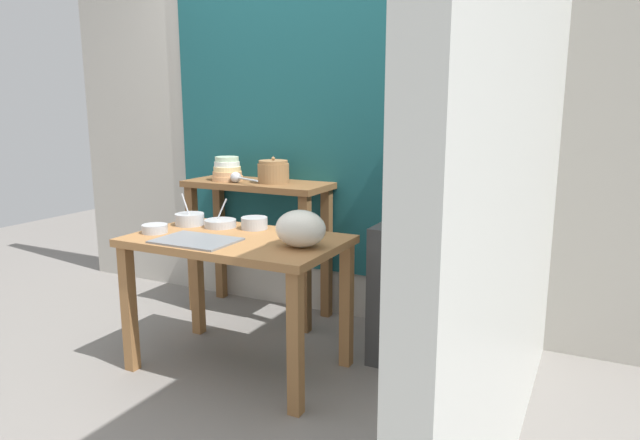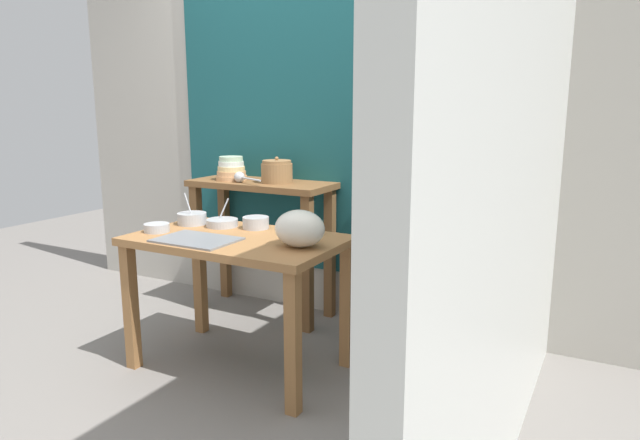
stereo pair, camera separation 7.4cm
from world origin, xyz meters
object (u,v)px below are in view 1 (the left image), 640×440
serving_tray (196,241)px  steamer_pot (434,197)px  stove_block (436,290)px  plastic_bag (301,229)px  prep_table (237,258)px  clay_pot (273,172)px  bowl_stack_enamel (227,170)px  prep_bowl_2 (305,230)px  prep_bowl_3 (155,228)px  back_shelf_table (258,215)px  prep_bowl_4 (220,223)px  ladle (237,177)px  prep_bowl_0 (254,223)px  prep_bowl_1 (190,219)px

serving_tray → steamer_pot: bearing=39.3°
steamer_pot → stove_block: bearing=-26.6°
serving_tray → plastic_bag: (0.52, 0.14, 0.08)m
steamer_pot → serving_tray: (-0.98, -0.80, -0.18)m
prep_table → clay_pot: (-0.22, 0.74, 0.36)m
steamer_pot → clay_pot: 1.09m
stove_block → serving_tray: stove_block is taller
bowl_stack_enamel → plastic_bag: (0.95, -0.74, -0.16)m
prep_bowl_2 → prep_bowl_3: bearing=-155.6°
stove_block → plastic_bag: bearing=-127.9°
plastic_bag → bowl_stack_enamel: bearing=142.2°
serving_tray → back_shelf_table: bearing=103.7°
prep_table → prep_bowl_4: size_ratio=6.25×
steamer_pot → prep_bowl_3: steamer_pot is taller
ladle → back_shelf_table: bearing=53.1°
serving_tray → prep_bowl_4: (-0.10, 0.34, 0.02)m
prep_table → ladle: 0.83m
prep_table → prep_bowl_0: prep_bowl_0 is taller
steamer_pot → ladle: bearing=-179.9°
back_shelf_table → serving_tray: bearing=-76.3°
prep_bowl_1 → prep_bowl_2: prep_bowl_1 is taller
bowl_stack_enamel → plastic_bag: bearing=-37.8°
steamer_pot → serving_tray: 1.28m
ladle → prep_bowl_2: bearing=-29.9°
back_shelf_table → stove_block: 1.28m
back_shelf_table → steamer_pot: (1.20, -0.11, 0.22)m
back_shelf_table → bowl_stack_enamel: bowl_stack_enamel is taller
steamer_pot → prep_bowl_1: steamer_pot is taller
steamer_pot → ladle: size_ratio=1.66×
prep_table → back_shelf_table: (-0.35, 0.74, 0.07)m
clay_pot → ladle: size_ratio=0.77×
bowl_stack_enamel → prep_bowl_3: bowl_stack_enamel is taller
back_shelf_table → bowl_stack_enamel: (-0.21, -0.04, 0.29)m
stove_block → bowl_stack_enamel: bearing=176.3°
prep_table → prep_bowl_3: 0.48m
clay_pot → prep_bowl_1: (-0.19, -0.61, -0.21)m
back_shelf_table → prep_bowl_0: bearing=-59.0°
clay_pot → prep_bowl_4: bearing=-90.1°
stove_block → prep_bowl_4: prep_bowl_4 is taller
prep_table → back_shelf_table: 0.82m
bowl_stack_enamel → serving_tray: bowl_stack_enamel is taller
clay_pot → plastic_bag: (0.62, -0.77, -0.16)m
bowl_stack_enamel → ladle: (0.13, -0.08, -0.03)m
prep_bowl_0 → prep_bowl_4: (-0.20, -0.05, -0.01)m
back_shelf_table → prep_bowl_4: 0.59m
serving_tray → clay_pot: bearing=96.2°
steamer_pot → plastic_bag: bearing=-124.8°
steamer_pot → clay_pot: bearing=174.2°
plastic_bag → prep_bowl_1: size_ratio=1.37×
prep_table → plastic_bag: size_ratio=4.39×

